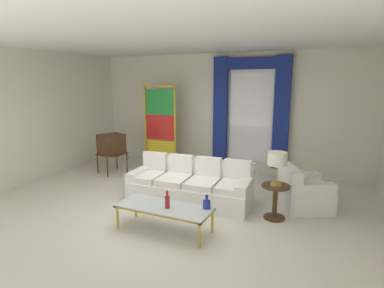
{
  "coord_description": "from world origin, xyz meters",
  "views": [
    {
      "loc": [
        2.73,
        -4.81,
        2.34
      ],
      "look_at": [
        0.07,
        0.9,
        1.05
      ],
      "focal_mm": 29.61,
      "sensor_mm": 36.0,
      "label": 1
    }
  ],
  "objects_px": {
    "couch_white_long": "(191,186)",
    "coffee_table": "(164,208)",
    "stained_glass_divider": "(160,129)",
    "armchair_white": "(302,193)",
    "table_lamp_brass": "(277,160)",
    "bottle_blue_decanter": "(207,204)",
    "peacock_figurine": "(172,166)",
    "round_side_table": "(275,199)",
    "vintage_tv": "(111,145)",
    "bottle_crystal_tall": "(167,201)"
  },
  "relations": [
    {
      "from": "couch_white_long",
      "to": "coffee_table",
      "type": "xyz_separation_m",
      "value": [
        0.15,
        -1.33,
        0.07
      ]
    },
    {
      "from": "coffee_table",
      "to": "stained_glass_divider",
      "type": "relative_size",
      "value": 0.68
    },
    {
      "from": "armchair_white",
      "to": "table_lamp_brass",
      "type": "bearing_deg",
      "value": -119.42
    },
    {
      "from": "bottle_blue_decanter",
      "to": "stained_glass_divider",
      "type": "distance_m",
      "value": 3.88
    },
    {
      "from": "coffee_table",
      "to": "bottle_blue_decanter",
      "type": "bearing_deg",
      "value": 17.97
    },
    {
      "from": "stained_glass_divider",
      "to": "peacock_figurine",
      "type": "distance_m",
      "value": 1.06
    },
    {
      "from": "stained_glass_divider",
      "to": "round_side_table",
      "type": "distance_m",
      "value": 3.94
    },
    {
      "from": "couch_white_long",
      "to": "bottle_blue_decanter",
      "type": "bearing_deg",
      "value": -55.13
    },
    {
      "from": "vintage_tv",
      "to": "bottle_crystal_tall",
      "type": "bearing_deg",
      "value": -38.02
    },
    {
      "from": "round_side_table",
      "to": "table_lamp_brass",
      "type": "relative_size",
      "value": 1.04
    },
    {
      "from": "stained_glass_divider",
      "to": "round_side_table",
      "type": "xyz_separation_m",
      "value": [
        3.37,
        -1.92,
        -0.7
      ]
    },
    {
      "from": "armchair_white",
      "to": "bottle_blue_decanter",
      "type": "bearing_deg",
      "value": -126.78
    },
    {
      "from": "couch_white_long",
      "to": "coffee_table",
      "type": "distance_m",
      "value": 1.34
    },
    {
      "from": "table_lamp_brass",
      "to": "round_side_table",
      "type": "bearing_deg",
      "value": -153.43
    },
    {
      "from": "bottle_crystal_tall",
      "to": "armchair_white",
      "type": "bearing_deg",
      "value": 46.7
    },
    {
      "from": "couch_white_long",
      "to": "peacock_figurine",
      "type": "relative_size",
      "value": 3.99
    },
    {
      "from": "bottle_crystal_tall",
      "to": "round_side_table",
      "type": "distance_m",
      "value": 1.87
    },
    {
      "from": "stained_glass_divider",
      "to": "peacock_figurine",
      "type": "xyz_separation_m",
      "value": [
        0.55,
        -0.36,
        -0.84
      ]
    },
    {
      "from": "bottle_blue_decanter",
      "to": "peacock_figurine",
      "type": "height_order",
      "value": "bottle_blue_decanter"
    },
    {
      "from": "vintage_tv",
      "to": "table_lamp_brass",
      "type": "height_order",
      "value": "vintage_tv"
    },
    {
      "from": "bottle_crystal_tall",
      "to": "coffee_table",
      "type": "bearing_deg",
      "value": 154.25
    },
    {
      "from": "stained_glass_divider",
      "to": "bottle_blue_decanter",
      "type": "bearing_deg",
      "value": -49.04
    },
    {
      "from": "bottle_crystal_tall",
      "to": "round_side_table",
      "type": "height_order",
      "value": "bottle_crystal_tall"
    },
    {
      "from": "vintage_tv",
      "to": "armchair_white",
      "type": "xyz_separation_m",
      "value": [
        4.63,
        -0.35,
        -0.44
      ]
    },
    {
      "from": "vintage_tv",
      "to": "stained_glass_divider",
      "type": "bearing_deg",
      "value": 45.95
    },
    {
      "from": "armchair_white",
      "to": "peacock_figurine",
      "type": "relative_size",
      "value": 1.82
    },
    {
      "from": "vintage_tv",
      "to": "stained_glass_divider",
      "type": "distance_m",
      "value": 1.31
    },
    {
      "from": "bottle_blue_decanter",
      "to": "stained_glass_divider",
      "type": "height_order",
      "value": "stained_glass_divider"
    },
    {
      "from": "coffee_table",
      "to": "vintage_tv",
      "type": "xyz_separation_m",
      "value": [
        -2.77,
        2.19,
        0.35
      ]
    },
    {
      "from": "bottle_crystal_tall",
      "to": "table_lamp_brass",
      "type": "bearing_deg",
      "value": 41.11
    },
    {
      "from": "peacock_figurine",
      "to": "bottle_blue_decanter",
      "type": "bearing_deg",
      "value": -52.16
    },
    {
      "from": "couch_white_long",
      "to": "table_lamp_brass",
      "type": "xyz_separation_m",
      "value": [
        1.64,
        -0.15,
        0.72
      ]
    },
    {
      "from": "round_side_table",
      "to": "table_lamp_brass",
      "type": "xyz_separation_m",
      "value": [
        0.0,
        0.0,
        0.67
      ]
    },
    {
      "from": "stained_glass_divider",
      "to": "peacock_figurine",
      "type": "bearing_deg",
      "value": -33.58
    },
    {
      "from": "bottle_blue_decanter",
      "to": "bottle_crystal_tall",
      "type": "distance_m",
      "value": 0.6
    },
    {
      "from": "couch_white_long",
      "to": "bottle_crystal_tall",
      "type": "bearing_deg",
      "value": -80.27
    },
    {
      "from": "coffee_table",
      "to": "armchair_white",
      "type": "relative_size",
      "value": 1.37
    },
    {
      "from": "vintage_tv",
      "to": "armchair_white",
      "type": "distance_m",
      "value": 4.66
    },
    {
      "from": "coffee_table",
      "to": "vintage_tv",
      "type": "height_order",
      "value": "vintage_tv"
    },
    {
      "from": "couch_white_long",
      "to": "bottle_blue_decanter",
      "type": "distance_m",
      "value": 1.38
    },
    {
      "from": "couch_white_long",
      "to": "vintage_tv",
      "type": "xyz_separation_m",
      "value": [
        -2.62,
        0.86,
        0.42
      ]
    },
    {
      "from": "bottle_blue_decanter",
      "to": "table_lamp_brass",
      "type": "xyz_separation_m",
      "value": [
        0.85,
        0.98,
        0.54
      ]
    },
    {
      "from": "coffee_table",
      "to": "stained_glass_divider",
      "type": "height_order",
      "value": "stained_glass_divider"
    },
    {
      "from": "armchair_white",
      "to": "stained_glass_divider",
      "type": "bearing_deg",
      "value": 161.36
    },
    {
      "from": "bottle_blue_decanter",
      "to": "stained_glass_divider",
      "type": "xyz_separation_m",
      "value": [
        -2.52,
        2.9,
        0.57
      ]
    },
    {
      "from": "table_lamp_brass",
      "to": "bottle_crystal_tall",
      "type": "bearing_deg",
      "value": -138.89
    },
    {
      "from": "table_lamp_brass",
      "to": "armchair_white",
      "type": "bearing_deg",
      "value": 60.58
    },
    {
      "from": "armchair_white",
      "to": "table_lamp_brass",
      "type": "xyz_separation_m",
      "value": [
        -0.37,
        -0.66,
        0.74
      ]
    },
    {
      "from": "peacock_figurine",
      "to": "table_lamp_brass",
      "type": "xyz_separation_m",
      "value": [
        2.82,
        -1.56,
        0.81
      ]
    },
    {
      "from": "bottle_blue_decanter",
      "to": "peacock_figurine",
      "type": "distance_m",
      "value": 3.22
    }
  ]
}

